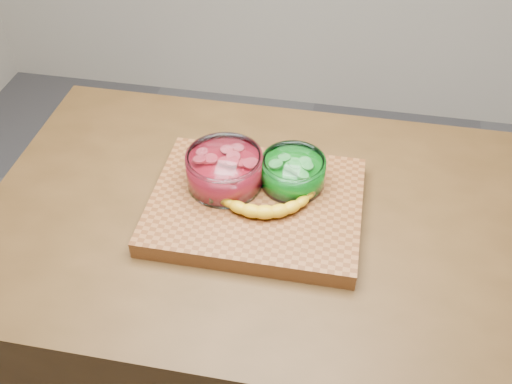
# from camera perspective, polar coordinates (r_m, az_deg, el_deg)

# --- Properties ---
(counter) EXTENTS (1.20, 0.80, 0.90)m
(counter) POSITION_cam_1_polar(r_m,az_deg,el_deg) (1.60, 0.00, -13.37)
(counter) COLOR #462E15
(counter) RESTS_ON ground
(cutting_board) EXTENTS (0.45, 0.35, 0.04)m
(cutting_board) POSITION_cam_1_polar(r_m,az_deg,el_deg) (1.23, 0.00, -1.35)
(cutting_board) COLOR brown
(cutting_board) RESTS_ON counter
(bowl_red) EXTENTS (0.17, 0.17, 0.08)m
(bowl_red) POSITION_cam_1_polar(r_m,az_deg,el_deg) (1.23, -3.17, 2.20)
(bowl_red) COLOR white
(bowl_red) RESTS_ON cutting_board
(bowl_green) EXTENTS (0.14, 0.14, 0.07)m
(bowl_green) POSITION_cam_1_polar(r_m,az_deg,el_deg) (1.24, 3.72, 2.01)
(bowl_green) COLOR white
(bowl_green) RESTS_ON cutting_board
(banana) EXTENTS (0.24, 0.13, 0.03)m
(banana) POSITION_cam_1_polar(r_m,az_deg,el_deg) (1.19, 0.73, -0.84)
(banana) COLOR gold
(banana) RESTS_ON cutting_board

